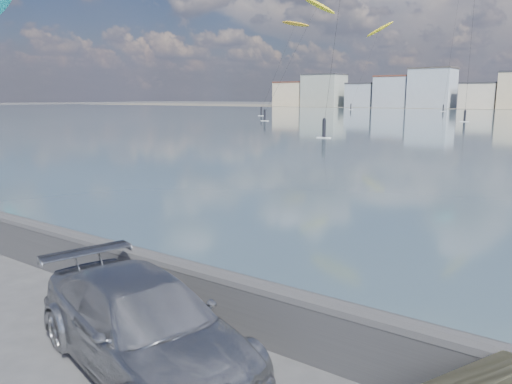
# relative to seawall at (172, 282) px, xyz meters

# --- Properties ---
(ground) EXTENTS (700.00, 700.00, 0.00)m
(ground) POSITION_rel_seawall_xyz_m (0.00, -2.70, -0.58)
(ground) COLOR #333335
(ground) RESTS_ON ground
(seawall) EXTENTS (400.00, 0.36, 1.08)m
(seawall) POSITION_rel_seawall_xyz_m (0.00, 0.00, 0.00)
(seawall) COLOR #28282B
(seawall) RESTS_ON ground
(car_silver) EXTENTS (5.00, 3.02, 1.36)m
(car_silver) POSITION_rel_seawall_xyz_m (1.10, -1.64, 0.10)
(car_silver) COLOR #A2A3A9
(car_silver) RESTS_ON ground
(kitesurfer_4) EXTENTS (9.88, 16.81, 28.76)m
(kitesurfer_4) POSITION_rel_seawall_xyz_m (-61.74, 156.32, 25.12)
(kitesurfer_4) COLOR yellow
(kitesurfer_4) RESTS_ON ground
(kitesurfer_12) EXTENTS (9.95, 12.81, 23.01)m
(kitesurfer_12) POSITION_rel_seawall_xyz_m (-86.20, 42.60, 19.13)
(kitesurfer_12) COLOR #19BFBF
(kitesurfer_12) RESTS_ON ground
(kitesurfer_13) EXTENTS (8.13, 14.32, 22.57)m
(kitesurfer_13) POSITION_rel_seawall_xyz_m (-39.49, 75.18, 19.12)
(kitesurfer_13) COLOR yellow
(kitesurfer_13) RESTS_ON ground
(kitesurfer_14) EXTENTS (8.41, 16.52, 22.06)m
(kitesurfer_14) POSITION_rel_seawall_xyz_m (-57.32, 96.46, 19.71)
(kitesurfer_14) COLOR #BF8C19
(kitesurfer_14) RESTS_ON ground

